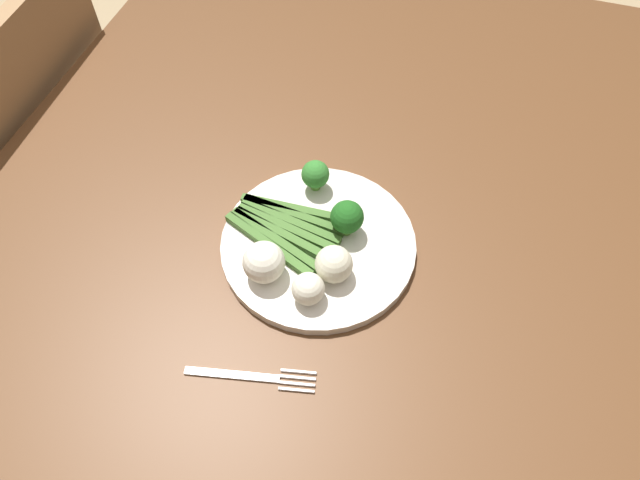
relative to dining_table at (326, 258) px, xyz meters
name	(u,v)px	position (x,y,z in m)	size (l,w,h in m)	color
ground_plane	(324,399)	(0.00, 0.00, -0.66)	(6.00, 6.00, 0.02)	tan
dining_table	(326,258)	(0.00, 0.00, 0.00)	(1.41, 1.10, 0.73)	brown
chair	(40,156)	(-0.15, -0.69, -0.14)	(0.42, 0.42, 0.87)	#9E754C
plate	(320,245)	(0.04, 0.00, 0.09)	(0.28, 0.28, 0.01)	silver
asparagus_bundle	(284,227)	(0.03, -0.05, 0.11)	(0.12, 0.17, 0.01)	#3D6626
broccoli_front_left	(347,217)	(0.01, 0.03, 0.13)	(0.05, 0.05, 0.06)	#4C7F2B
broccoli_back	(315,175)	(-0.05, -0.03, 0.13)	(0.04, 0.04, 0.05)	#609E3D
cauliflower_near_fork	(334,264)	(0.08, 0.04, 0.13)	(0.05, 0.05, 0.05)	beige
cauliflower_back_right	(308,289)	(0.13, 0.01, 0.12)	(0.04, 0.04, 0.04)	silver
cauliflower_mid	(264,262)	(0.11, -0.05, 0.13)	(0.06, 0.06, 0.06)	white
fork	(252,377)	(0.25, -0.02, 0.09)	(0.05, 0.17, 0.00)	silver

